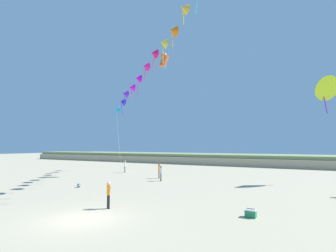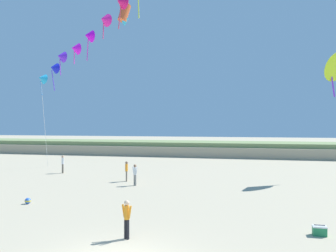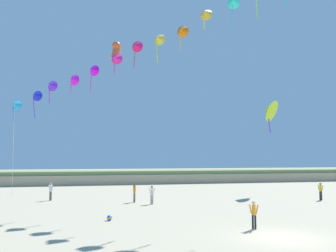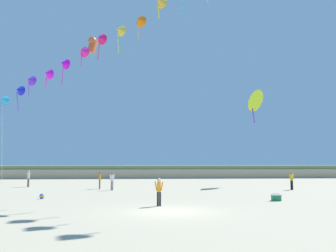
% 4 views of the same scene
% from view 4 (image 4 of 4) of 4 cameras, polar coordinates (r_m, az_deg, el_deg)
% --- Properties ---
extents(ground_plane, '(240.00, 240.00, 0.00)m').
position_cam_4_polar(ground_plane, '(18.93, 0.35, -13.57)').
color(ground_plane, tan).
extents(dune_ridge, '(120.00, 9.26, 2.07)m').
position_cam_4_polar(dune_ridge, '(61.66, -2.81, -7.30)').
color(dune_ridge, tan).
rests_on(dune_ridge, ground).
extents(person_near_left, '(0.25, 0.58, 1.67)m').
position_cam_4_polar(person_near_left, '(35.46, -10.89, -8.33)').
color(person_near_left, '#726656').
rests_on(person_near_left, ground).
extents(person_near_right, '(0.32, 0.58, 1.70)m').
position_cam_4_polar(person_near_right, '(35.63, 19.21, -8.06)').
color(person_near_right, black).
rests_on(person_near_right, ground).
extents(person_mid_center, '(0.50, 0.49, 1.75)m').
position_cam_4_polar(person_mid_center, '(40.29, -21.47, -7.66)').
color(person_mid_center, '#726656').
rests_on(person_mid_center, ground).
extents(person_far_left, '(0.54, 0.32, 1.62)m').
position_cam_4_polar(person_far_left, '(21.18, -1.46, -10.20)').
color(person_far_left, black).
rests_on(person_far_left, ground).
extents(person_far_right, '(0.54, 0.36, 1.65)m').
position_cam_4_polar(person_far_right, '(33.57, -8.95, -8.52)').
color(person_far_right, gray).
rests_on(person_far_right, ground).
extents(kite_banner_string, '(28.92, 18.53, 21.18)m').
position_cam_4_polar(kite_banner_string, '(35.41, -7.78, 15.07)').
color(kite_banner_string, '#21A9E4').
extents(large_kite_low_lead, '(3.33, 3.21, 4.20)m').
position_cam_4_polar(large_kite_low_lead, '(43.26, 13.44, 4.12)').
color(large_kite_low_lead, '#BEE622').
extents(large_kite_mid_trail, '(1.47, 1.59, 2.43)m').
position_cam_4_polar(large_kite_mid_trail, '(41.40, -12.07, 12.35)').
color(large_kite_mid_trail, '#DD592B').
extents(beach_cooler, '(0.58, 0.41, 0.46)m').
position_cam_4_polar(beach_cooler, '(25.18, 16.97, -10.92)').
color(beach_cooler, '#23844C').
rests_on(beach_cooler, ground).
extents(beach_ball, '(0.36, 0.36, 0.36)m').
position_cam_4_polar(beach_ball, '(26.95, -19.57, -10.57)').
color(beach_ball, blue).
rests_on(beach_ball, ground).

